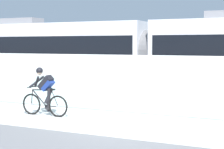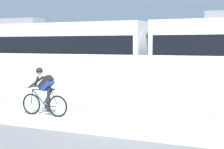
% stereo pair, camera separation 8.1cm
% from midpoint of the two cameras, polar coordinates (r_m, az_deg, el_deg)
% --- Properties ---
extents(ground_plane, '(200.00, 200.00, 0.00)m').
position_cam_midpoint_polar(ground_plane, '(11.08, 2.26, -7.66)').
color(ground_plane, slate).
extents(bike_path_deck, '(32.00, 3.20, 0.01)m').
position_cam_midpoint_polar(bike_path_deck, '(11.07, 2.26, -7.63)').
color(bike_path_deck, silver).
rests_on(bike_path_deck, ground).
extents(glass_parapet, '(32.00, 0.05, 1.14)m').
position_cam_midpoint_polar(glass_parapet, '(12.68, 5.46, -3.47)').
color(glass_parapet, silver).
rests_on(glass_parapet, ground).
extents(concrete_barrier_wall, '(32.00, 0.36, 1.94)m').
position_cam_midpoint_polar(concrete_barrier_wall, '(14.33, 7.84, -0.95)').
color(concrete_barrier_wall, white).
rests_on(concrete_barrier_wall, ground).
extents(tram_rail_near, '(32.00, 0.08, 0.01)m').
position_cam_midpoint_polar(tram_rail_near, '(16.82, 10.25, -3.45)').
color(tram_rail_near, '#595654').
rests_on(tram_rail_near, ground).
extents(tram_rail_far, '(32.00, 0.08, 0.01)m').
position_cam_midpoint_polar(tram_rail_far, '(18.20, 11.38, -2.85)').
color(tram_rail_far, '#595654').
rests_on(tram_rail_far, ground).
extents(tram, '(22.56, 2.54, 3.81)m').
position_cam_midpoint_polar(tram, '(17.81, 5.90, 3.15)').
color(tram, silver).
rests_on(tram, ground).
extents(cyclist_on_bike, '(1.77, 0.58, 1.61)m').
position_cam_midpoint_polar(cyclist_on_bike, '(12.36, -10.57, -2.76)').
color(cyclist_on_bike, black).
rests_on(cyclist_on_bike, ground).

